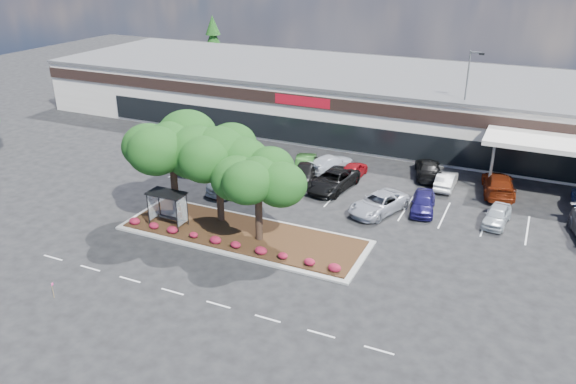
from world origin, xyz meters
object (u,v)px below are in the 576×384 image
at_px(light_pole, 464,116).
at_px(car_0, 202,159).
at_px(car_1, 233,179).
at_px(survey_stake, 53,288).

xyz_separation_m(light_pole, car_0, (-21.64, -10.88, -3.93)).
relative_size(light_pole, car_1, 1.81).
bearing_deg(survey_stake, car_1, 85.62).
relative_size(survey_stake, car_0, 0.18).
bearing_deg(light_pole, car_1, -139.79).
relative_size(survey_stake, car_1, 0.17).
bearing_deg(car_1, car_0, 153.34).
distance_m(light_pole, car_1, 21.98).
height_order(light_pole, car_1, light_pole).
distance_m(light_pole, car_0, 24.54).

